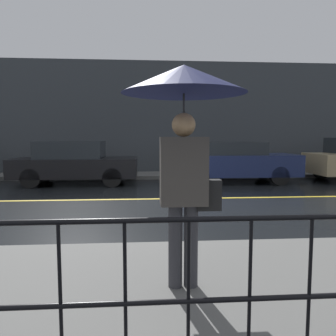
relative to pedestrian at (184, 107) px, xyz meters
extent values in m
plane|color=black|center=(0.09, 5.34, -1.90)|extent=(80.00, 80.00, 0.00)
cube|color=#60605E|center=(0.09, 0.01, -1.83)|extent=(28.00, 2.78, 0.14)
cube|color=#60605E|center=(0.09, 10.13, -1.83)|extent=(28.00, 1.68, 0.14)
cube|color=gold|center=(0.09, 5.34, -1.89)|extent=(25.20, 0.12, 0.01)
cube|color=#383D42|center=(0.09, 11.12, 0.52)|extent=(28.00, 0.30, 4.83)
cylinder|color=black|center=(0.09, -1.13, -0.79)|extent=(12.00, 0.04, 0.04)
cylinder|color=black|center=(0.09, -1.13, -1.32)|extent=(12.00, 0.04, 0.04)
cylinder|color=black|center=(-0.91, -1.13, -1.28)|extent=(0.02, 0.02, 0.97)
cylinder|color=black|center=(-0.51, -1.13, -1.28)|extent=(0.02, 0.02, 0.97)
cylinder|color=black|center=(-0.11, -1.13, -1.28)|extent=(0.02, 0.02, 0.97)
cylinder|color=black|center=(0.29, -1.13, -1.28)|extent=(0.02, 0.02, 0.97)
cylinder|color=black|center=(0.69, -1.13, -1.28)|extent=(0.02, 0.02, 0.97)
cylinder|color=#333338|center=(-0.08, 0.00, -1.35)|extent=(0.14, 0.14, 0.83)
cylinder|color=#333338|center=(0.07, 0.00, -1.35)|extent=(0.14, 0.14, 0.83)
cube|color=#47423D|center=(0.00, 0.00, -0.60)|extent=(0.45, 0.27, 0.66)
sphere|color=tan|center=(0.00, 0.00, -0.16)|extent=(0.23, 0.23, 0.23)
cylinder|color=#262628|center=(0.00, 0.00, -0.24)|extent=(0.02, 0.02, 0.74)
cone|color=#191E4C|center=(0.00, 0.00, 0.26)|extent=(1.18, 1.18, 0.27)
cube|color=black|center=(0.24, 0.00, -0.84)|extent=(0.24, 0.12, 0.30)
cube|color=black|center=(-2.69, 8.26, -1.31)|extent=(4.13, 1.77, 0.64)
cube|color=#1E2328|center=(-2.85, 8.26, -0.71)|extent=(2.15, 1.63, 0.58)
cylinder|color=black|center=(-1.41, 9.04, -1.59)|extent=(0.62, 0.22, 0.62)
cylinder|color=black|center=(-1.41, 7.48, -1.59)|extent=(0.62, 0.22, 0.62)
cylinder|color=black|center=(-3.97, 9.04, -1.59)|extent=(0.62, 0.22, 0.62)
cylinder|color=black|center=(-3.97, 7.48, -1.59)|extent=(0.62, 0.22, 0.62)
cube|color=#19234C|center=(2.81, 8.26, -1.26)|extent=(4.38, 1.76, 0.74)
cube|color=#1E2328|center=(2.64, 8.26, -0.67)|extent=(2.28, 1.62, 0.43)
cylinder|color=black|center=(4.17, 9.03, -1.58)|extent=(0.64, 0.22, 0.64)
cylinder|color=black|center=(4.17, 7.49, -1.58)|extent=(0.64, 0.22, 0.64)
cylinder|color=black|center=(1.45, 9.03, -1.58)|extent=(0.64, 0.22, 0.64)
cylinder|color=black|center=(1.45, 7.49, -1.58)|extent=(0.64, 0.22, 0.64)
cylinder|color=black|center=(6.54, 9.08, -1.56)|extent=(0.67, 0.22, 0.67)
camera|label=1|loc=(-0.39, -3.12, -0.28)|focal=35.00mm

